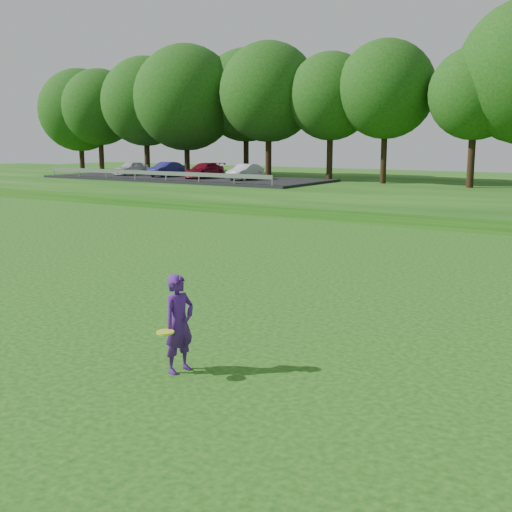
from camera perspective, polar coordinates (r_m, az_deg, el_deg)
The scene contains 6 objects.
ground at distance 13.56m, azimuth -14.72°, elevation -6.87°, with size 140.00×140.00×0.00m, color #11460D.
berm at distance 43.93m, azimuth 19.87°, elevation 5.05°, with size 130.00×30.00×0.60m, color #11460D.
walking_path at distance 30.53m, azimuth 13.92°, elevation 2.72°, with size 130.00×1.60×0.04m, color gray.
treeline at distance 47.87m, azimuth 21.57°, elevation 14.70°, with size 104.00×7.00×15.00m, color #10400E, non-canonical shape.
parking_lot at distance 53.46m, azimuth -6.47°, elevation 7.18°, with size 24.00×9.00×1.38m.
woman at distance 11.03m, azimuth -6.86°, elevation -5.98°, with size 0.49×0.90×1.70m.
Camera 1 is at (9.62, -8.71, 3.96)m, focal length 45.00 mm.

